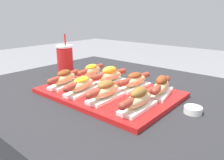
% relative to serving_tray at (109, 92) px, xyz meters
% --- Properties ---
extents(serving_tray, '(0.53, 0.38, 0.02)m').
position_rel_serving_tray_xyz_m(serving_tray, '(0.00, 0.00, 0.00)').
color(serving_tray, red).
rests_on(serving_tray, patio_table).
extents(hot_dog_0, '(0.09, 0.20, 0.07)m').
position_rel_serving_tray_xyz_m(hot_dog_0, '(-0.19, -0.08, 0.04)').
color(hot_dog_0, white).
rests_on(hot_dog_0, serving_tray).
extents(hot_dog_1, '(0.09, 0.20, 0.06)m').
position_rel_serving_tray_xyz_m(hot_dog_1, '(-0.07, -0.09, 0.04)').
color(hot_dog_1, white).
rests_on(hot_dog_1, serving_tray).
extents(hot_dog_2, '(0.06, 0.20, 0.07)m').
position_rel_serving_tray_xyz_m(hot_dog_2, '(0.06, -0.08, 0.04)').
color(hot_dog_2, white).
rests_on(hot_dog_2, serving_tray).
extents(hot_dog_3, '(0.06, 0.20, 0.08)m').
position_rel_serving_tray_xyz_m(hot_dog_3, '(0.19, -0.08, 0.04)').
color(hot_dog_3, white).
rests_on(hot_dog_3, serving_tray).
extents(hot_dog_4, '(0.09, 0.20, 0.07)m').
position_rel_serving_tray_xyz_m(hot_dog_4, '(-0.19, 0.09, 0.04)').
color(hot_dog_4, white).
rests_on(hot_dog_4, serving_tray).
extents(hot_dog_5, '(0.08, 0.20, 0.08)m').
position_rel_serving_tray_xyz_m(hot_dog_5, '(-0.06, 0.08, 0.04)').
color(hot_dog_5, white).
rests_on(hot_dog_5, serving_tray).
extents(hot_dog_6, '(0.07, 0.20, 0.07)m').
position_rel_serving_tray_xyz_m(hot_dog_6, '(0.06, 0.09, 0.04)').
color(hot_dog_6, white).
rests_on(hot_dog_6, serving_tray).
extents(hot_dog_7, '(0.09, 0.20, 0.08)m').
position_rel_serving_tray_xyz_m(hot_dog_7, '(0.19, 0.09, 0.04)').
color(hot_dog_7, white).
rests_on(hot_dog_7, serving_tray).
extents(sauce_bowl, '(0.06, 0.06, 0.02)m').
position_rel_serving_tray_xyz_m(sauce_bowl, '(0.33, 0.05, 0.00)').
color(sauce_bowl, white).
rests_on(sauce_bowl, patio_table).
extents(drink_cup, '(0.09, 0.09, 0.22)m').
position_rel_serving_tray_xyz_m(drink_cup, '(-0.38, 0.08, 0.07)').
color(drink_cup, red).
rests_on(drink_cup, patio_table).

